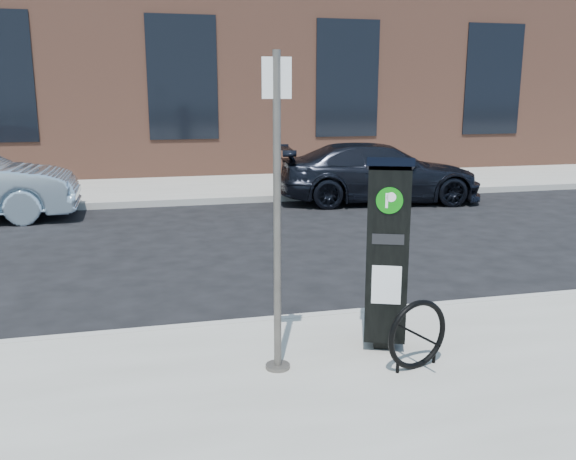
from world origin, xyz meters
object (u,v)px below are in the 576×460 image
object	(u,v)px
car_dark	(379,173)
sign_pole	(277,219)
bike_rack	(417,335)
parking_kiosk	(387,252)

from	to	relation	value
car_dark	sign_pole	bearing A→B (deg)	160.22
sign_pole	bike_rack	xyz separation A→B (m)	(1.22, -0.29, -1.06)
sign_pole	bike_rack	distance (m)	1.65
parking_kiosk	car_dark	size ratio (longest dim) A/B	0.39
bike_rack	car_dark	xyz separation A→B (m)	(3.24, 8.95, 0.24)
bike_rack	car_dark	world-z (taller)	car_dark
sign_pole	bike_rack	bearing A→B (deg)	-8.82
sign_pole	bike_rack	size ratio (longest dim) A/B	4.28
parking_kiosk	bike_rack	xyz separation A→B (m)	(0.10, -0.53, -0.65)
bike_rack	sign_pole	bearing A→B (deg)	151.34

